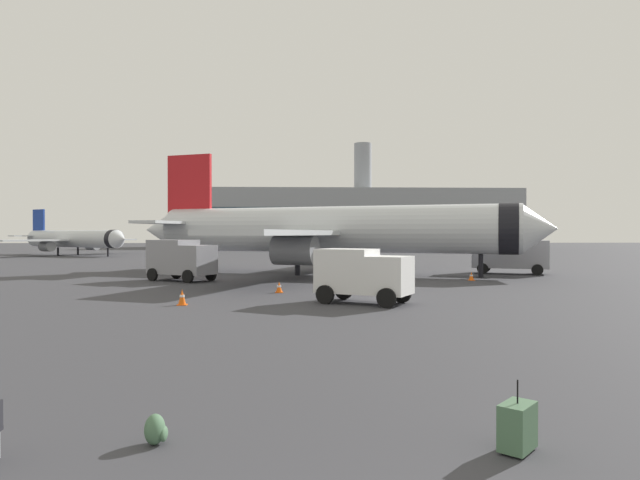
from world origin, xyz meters
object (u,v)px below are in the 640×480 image
traveller_backpack (156,430)px  rolling_suitcase (517,426)px  service_truck (181,258)px  safety_cone_near (182,297)px  airplane_taxiing (73,239)px  safety_cone_mid (471,276)px  fuel_truck (509,253)px  cargo_van (362,273)px  safety_cone_far (279,287)px  airplane_at_gate (328,230)px  safety_cone_outer (374,263)px

traveller_backpack → rolling_suitcase: bearing=-5.3°
service_truck → safety_cone_near: size_ratio=7.04×
airplane_taxiing → safety_cone_mid: size_ratio=35.55×
fuel_truck → cargo_van: bearing=-127.4°
fuel_truck → safety_cone_far: (-18.65, -14.00, -1.46)m
airplane_at_gate → airplane_taxiing: 55.26m
airplane_at_gate → airplane_taxiing: size_ratio=1.57×
airplane_taxiing → cargo_van: size_ratio=4.55×
safety_cone_far → traveller_backpack: (-1.18, -22.42, -0.07)m
airplane_taxiing → safety_cone_far: (33.69, -55.38, -2.24)m
safety_cone_near → safety_cone_mid: size_ratio=1.21×
safety_cone_outer → rolling_suitcase: rolling_suitcase is taller
service_truck → fuel_truck: (25.85, 5.85, 0.16)m
cargo_van → rolling_suitcase: size_ratio=4.38×
fuel_truck → safety_cone_near: 30.04m
fuel_truck → safety_cone_mid: size_ratio=10.48×
airplane_taxiing → rolling_suitcase: (38.09, -78.32, -2.16)m
safety_cone_mid → traveller_backpack: 33.45m
airplane_taxiing → safety_cone_outer: 52.42m
safety_cone_near → rolling_suitcase: 19.69m
safety_cone_mid → traveller_backpack: (-14.62, -30.08, -0.07)m
safety_cone_mid → airplane_at_gate: bearing=145.1°
service_truck → safety_cone_outer: 23.23m
airplane_at_gate → fuel_truck: 15.23m
service_truck → safety_cone_far: (7.21, -8.14, -1.30)m
airplane_taxiing → service_truck: (26.49, -47.24, -0.94)m
fuel_truck → rolling_suitcase: size_ratio=5.87×
safety_cone_far → traveller_backpack: size_ratio=1.30×
cargo_van → safety_cone_outer: (4.73, 29.85, -1.10)m
cargo_van → safety_cone_mid: 15.74m
safety_cone_near → traveller_backpack: size_ratio=1.55×
airplane_at_gate → cargo_van: airplane_at_gate is taller
fuel_truck → safety_cone_far: size_ratio=10.35×
safety_cone_outer → safety_cone_far: bearing=-109.6°
cargo_van → rolling_suitcase: cargo_van is taller
safety_cone_near → rolling_suitcase: bearing=-63.7°
cargo_van → safety_cone_near: (-8.48, -0.30, -1.08)m
fuel_truck → safety_cone_mid: (-5.21, -6.34, -1.47)m
traveller_backpack → cargo_van: bearing=73.0°
cargo_van → rolling_suitcase: 17.98m
service_truck → safety_cone_outer: service_truck is taller
safety_cone_near → safety_cone_far: bearing=50.7°
service_truck → safety_cone_near: 13.79m
fuel_truck → cargo_van: (-14.50, -18.99, -0.32)m
airplane_at_gate → safety_cone_mid: (9.89, -6.90, -3.35)m
airplane_at_gate → safety_cone_outer: airplane_at_gate is taller
service_truck → safety_cone_outer: bearing=46.1°
safety_cone_near → fuel_truck: bearing=40.0°
service_truck → safety_cone_outer: size_ratio=7.28×
airplane_taxiing → cargo_van: (37.84, -60.37, -1.10)m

